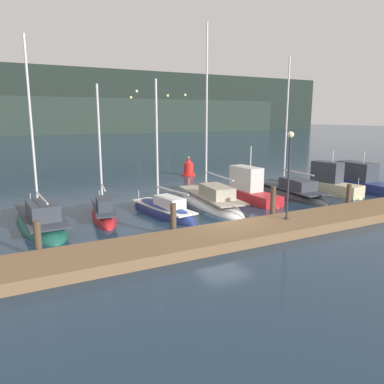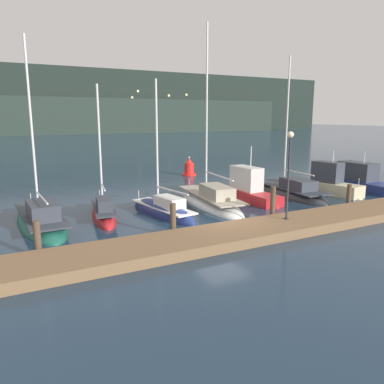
# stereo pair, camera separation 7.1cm
# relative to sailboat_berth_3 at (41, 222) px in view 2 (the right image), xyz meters

# --- Properties ---
(ground_plane) EXTENTS (400.00, 400.00, 0.00)m
(ground_plane) POSITION_rel_sailboat_berth_3_xyz_m (8.27, -4.59, -0.14)
(ground_plane) COLOR #1E3347
(dock) EXTENTS (38.85, 2.80, 0.45)m
(dock) POSITION_rel_sailboat_berth_3_xyz_m (8.27, -6.56, 0.08)
(dock) COLOR brown
(dock) RESTS_ON ground
(mooring_pile_1) EXTENTS (0.28, 0.28, 1.54)m
(mooring_pile_1) POSITION_rel_sailboat_berth_3_xyz_m (-0.61, -4.91, 0.63)
(mooring_pile_1) COLOR #4C3D2D
(mooring_pile_1) RESTS_ON ground
(mooring_pile_2) EXTENTS (0.28, 0.28, 1.60)m
(mooring_pile_2) POSITION_rel_sailboat_berth_3_xyz_m (5.31, -4.91, 0.66)
(mooring_pile_2) COLOR #4C3D2D
(mooring_pile_2) RESTS_ON ground
(mooring_pile_3) EXTENTS (0.28, 0.28, 1.89)m
(mooring_pile_3) POSITION_rel_sailboat_berth_3_xyz_m (11.23, -4.91, 0.80)
(mooring_pile_3) COLOR #4C3D2D
(mooring_pile_3) RESTS_ON ground
(mooring_pile_4) EXTENTS (0.28, 0.28, 1.52)m
(mooring_pile_4) POSITION_rel_sailboat_berth_3_xyz_m (17.15, -4.91, 0.62)
(mooring_pile_4) COLOR #4C3D2D
(mooring_pile_4) RESTS_ON ground
(sailboat_berth_3) EXTENTS (2.56, 7.80, 10.24)m
(sailboat_berth_3) POSITION_rel_sailboat_berth_3_xyz_m (0.00, 0.00, 0.00)
(sailboat_berth_3) COLOR #195647
(sailboat_berth_3) RESTS_ON ground
(sailboat_berth_4) EXTENTS (2.16, 5.63, 7.91)m
(sailboat_berth_4) POSITION_rel_sailboat_berth_3_xyz_m (3.29, 0.04, 0.00)
(sailboat_berth_4) COLOR red
(sailboat_berth_4) RESTS_ON ground
(sailboat_berth_5) EXTENTS (2.53, 6.23, 8.40)m
(sailboat_berth_5) POSITION_rel_sailboat_berth_3_xyz_m (6.49, -0.95, -0.04)
(sailboat_berth_5) COLOR navy
(sailboat_berth_5) RESTS_ON ground
(sailboat_berth_6) EXTENTS (3.03, 8.32, 11.71)m
(sailboat_berth_6) POSITION_rel_sailboat_berth_3_xyz_m (10.14, -0.18, 0.04)
(sailboat_berth_6) COLOR white
(sailboat_berth_6) RESTS_ON ground
(motorboat_berth_7) EXTENTS (1.75, 5.54, 4.33)m
(motorboat_berth_7) POSITION_rel_sailboat_berth_3_xyz_m (13.17, -0.20, 0.23)
(motorboat_berth_7) COLOR red
(motorboat_berth_7) RESTS_ON ground
(sailboat_berth_8) EXTENTS (2.93, 8.03, 10.42)m
(sailboat_berth_8) POSITION_rel_sailboat_berth_3_xyz_m (16.75, -0.14, -0.02)
(sailboat_berth_8) COLOR #2D3338
(sailboat_berth_8) RESTS_ON ground
(motorboat_berth_9) EXTENTS (2.44, 4.92, 3.69)m
(motorboat_berth_9) POSITION_rel_sailboat_berth_3_xyz_m (19.68, -1.23, 0.34)
(motorboat_berth_9) COLOR beige
(motorboat_berth_9) RESTS_ON ground
(motorboat_berth_10) EXTENTS (2.24, 6.63, 3.49)m
(motorboat_berth_10) POSITION_rel_sailboat_berth_3_xyz_m (23.10, -1.17, 0.25)
(motorboat_berth_10) COLOR navy
(motorboat_berth_10) RESTS_ON ground
(channel_buoy) EXTENTS (1.35, 1.35, 1.82)m
(channel_buoy) POSITION_rel_sailboat_berth_3_xyz_m (14.56, 11.48, 0.52)
(channel_buoy) COLOR red
(channel_buoy) RESTS_ON ground
(dock_lamppost) EXTENTS (0.32, 0.32, 4.41)m
(dock_lamppost) POSITION_rel_sailboat_berth_3_xyz_m (11.01, -6.26, 3.23)
(dock_lamppost) COLOR #2D2D33
(dock_lamppost) RESTS_ON dock
(hillside_backdrop) EXTENTS (240.00, 23.00, 21.54)m
(hillside_backdrop) POSITION_rel_sailboat_berth_3_xyz_m (11.36, 115.50, 9.79)
(hillside_backdrop) COLOR #1E2823
(hillside_backdrop) RESTS_ON ground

